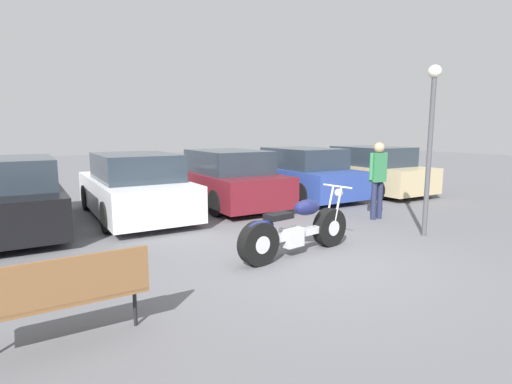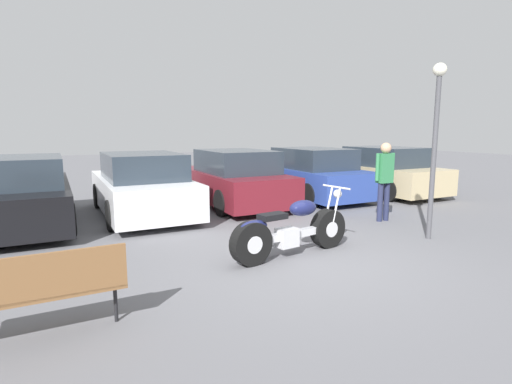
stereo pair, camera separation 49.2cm
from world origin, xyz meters
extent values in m
plane|color=slate|center=(0.00, 0.00, 0.00)|extent=(60.00, 60.00, 0.00)
cylinder|color=black|center=(0.75, 0.45, 0.33)|extent=(0.68, 0.29, 0.66)
cylinder|color=silver|center=(0.75, 0.45, 0.33)|extent=(0.29, 0.26, 0.26)
cylinder|color=black|center=(-0.83, 0.22, 0.33)|extent=(0.68, 0.29, 0.66)
cylinder|color=silver|center=(-0.83, 0.22, 0.33)|extent=(0.29, 0.26, 0.26)
cube|color=silver|center=(-0.04, 0.33, 0.35)|extent=(1.23, 0.29, 0.12)
cube|color=silver|center=(-0.15, 0.32, 0.31)|extent=(0.37, 0.29, 0.30)
ellipsoid|color=#191E4C|center=(0.18, 0.37, 0.76)|extent=(0.56, 0.38, 0.26)
cube|color=black|center=(-0.44, 0.28, 0.70)|extent=(0.47, 0.30, 0.09)
ellipsoid|color=#191E4C|center=(-0.78, 0.22, 0.58)|extent=(0.50, 0.27, 0.20)
cylinder|color=silver|center=(0.86, 0.38, 0.68)|extent=(0.22, 0.07, 0.71)
cylinder|color=silver|center=(0.83, 0.55, 0.68)|extent=(0.22, 0.07, 0.71)
cylinder|color=silver|center=(0.93, 0.48, 1.04)|extent=(0.12, 0.62, 0.03)
sphere|color=silver|center=(0.97, 0.48, 0.92)|extent=(0.15, 0.15, 0.15)
cylinder|color=silver|center=(-0.39, 0.42, 0.22)|extent=(1.22, 0.26, 0.08)
cube|color=black|center=(-4.04, 4.58, 0.52)|extent=(1.83, 4.34, 0.75)
cube|color=#28333D|center=(-4.04, 4.32, 1.19)|extent=(1.61, 2.26, 0.59)
cylinder|color=black|center=(-3.18, 5.92, 0.31)|extent=(0.20, 0.63, 0.63)
cylinder|color=black|center=(-3.18, 3.23, 0.31)|extent=(0.20, 0.63, 0.63)
cube|color=white|center=(-1.55, 4.69, 0.52)|extent=(1.83, 4.34, 0.75)
cube|color=#28333D|center=(-1.55, 4.43, 1.19)|extent=(1.61, 2.26, 0.59)
cylinder|color=black|center=(-2.41, 6.04, 0.31)|extent=(0.20, 0.63, 0.63)
cylinder|color=black|center=(-0.69, 6.04, 0.31)|extent=(0.20, 0.63, 0.63)
cylinder|color=black|center=(-2.41, 3.35, 0.31)|extent=(0.20, 0.63, 0.63)
cylinder|color=black|center=(-0.69, 3.35, 0.31)|extent=(0.20, 0.63, 0.63)
cube|color=maroon|center=(0.94, 4.97, 0.52)|extent=(1.83, 4.34, 0.75)
cube|color=#28333D|center=(0.94, 4.71, 1.19)|extent=(1.61, 2.26, 0.59)
cylinder|color=black|center=(0.08, 6.31, 0.31)|extent=(0.20, 0.63, 0.63)
cylinder|color=black|center=(1.79, 6.31, 0.31)|extent=(0.20, 0.63, 0.63)
cylinder|color=black|center=(0.08, 3.62, 0.31)|extent=(0.20, 0.63, 0.63)
cylinder|color=black|center=(1.79, 3.62, 0.31)|extent=(0.20, 0.63, 0.63)
cube|color=#2D479E|center=(3.43, 4.98, 0.52)|extent=(1.83, 4.34, 0.75)
cube|color=#28333D|center=(3.43, 4.72, 1.19)|extent=(1.61, 2.26, 0.59)
cylinder|color=black|center=(2.57, 6.32, 0.31)|extent=(0.20, 0.63, 0.63)
cylinder|color=black|center=(4.28, 6.32, 0.31)|extent=(0.20, 0.63, 0.63)
cylinder|color=black|center=(2.57, 3.63, 0.31)|extent=(0.20, 0.63, 0.63)
cylinder|color=black|center=(4.28, 3.63, 0.31)|extent=(0.20, 0.63, 0.63)
cube|color=#C6B284|center=(5.91, 4.63, 0.52)|extent=(1.83, 4.34, 0.75)
cube|color=#28333D|center=(5.91, 4.37, 1.19)|extent=(1.61, 2.26, 0.59)
cylinder|color=black|center=(5.06, 5.97, 0.31)|extent=(0.20, 0.63, 0.63)
cylinder|color=black|center=(6.77, 5.97, 0.31)|extent=(0.20, 0.63, 0.63)
cylinder|color=black|center=(5.06, 3.28, 0.31)|extent=(0.20, 0.63, 0.63)
cylinder|color=black|center=(6.77, 3.28, 0.31)|extent=(0.20, 0.63, 0.63)
cube|color=brown|center=(-3.58, -0.75, 0.45)|extent=(1.56, 0.43, 0.05)
cube|color=brown|center=(-3.57, -0.93, 0.67)|extent=(1.56, 0.07, 0.44)
cylinder|color=black|center=(-2.90, -0.74, 0.23)|extent=(0.04, 0.04, 0.45)
cylinder|color=#4C4C51|center=(2.77, 0.04, 1.48)|extent=(0.09, 0.09, 2.97)
sphere|color=white|center=(2.77, 0.04, 3.05)|extent=(0.24, 0.24, 0.24)
cylinder|color=#232847|center=(2.99, 1.53, 0.43)|extent=(0.12, 0.12, 0.86)
cylinder|color=#232847|center=(3.18, 1.53, 0.43)|extent=(0.12, 0.12, 0.86)
cube|color=#337F4C|center=(3.09, 1.53, 1.18)|extent=(0.34, 0.20, 0.64)
cylinder|color=#337F4C|center=(2.87, 1.53, 1.21)|extent=(0.08, 0.08, 0.59)
cylinder|color=#337F4C|center=(3.31, 1.53, 1.21)|extent=(0.08, 0.08, 0.59)
sphere|color=tan|center=(3.09, 1.53, 1.62)|extent=(0.23, 0.23, 0.23)
camera|label=1|loc=(-3.81, -4.72, 2.01)|focal=28.00mm
camera|label=2|loc=(-3.38, -4.96, 2.01)|focal=28.00mm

